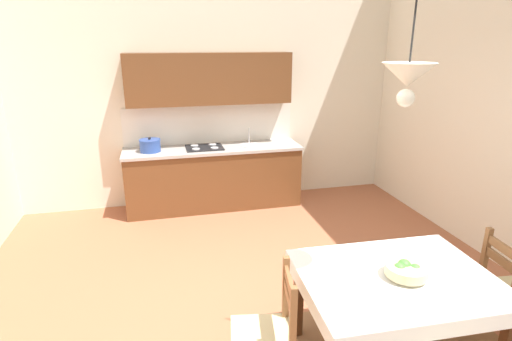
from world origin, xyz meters
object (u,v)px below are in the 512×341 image
object	(u,v)px
pendant_lamp	(408,76)
dining_chair_tv_side	(268,334)
dining_chair_window_side	(511,292)
kitchen_cabinetry	(213,150)
fruit_bowl	(406,270)
dining_table	(396,290)

from	to	relation	value
pendant_lamp	dining_chair_tv_side	bearing A→B (deg)	179.06
dining_chair_tv_side	dining_chair_window_side	world-z (taller)	same
kitchen_cabinetry	pendant_lamp	size ratio (longest dim) A/B	3.12
fruit_bowl	dining_chair_tv_side	bearing A→B (deg)	178.68
dining_chair_window_side	pendant_lamp	xyz separation A→B (m)	(-1.16, -0.02, 1.71)
kitchen_cabinetry	dining_table	xyz separation A→B (m)	(0.85, -3.42, -0.22)
kitchen_cabinetry	dining_table	size ratio (longest dim) A/B	1.77
kitchen_cabinetry	fruit_bowl	size ratio (longest dim) A/B	8.38
dining_chair_window_side	dining_chair_tv_side	bearing A→B (deg)	-179.81
dining_chair_window_side	fruit_bowl	distance (m)	1.07
dining_chair_tv_side	dining_table	bearing A→B (deg)	0.60
dining_chair_window_side	fruit_bowl	size ratio (longest dim) A/B	3.10
pendant_lamp	kitchen_cabinetry	bearing A→B (deg)	102.16
dining_table	dining_chair_window_side	bearing A→B (deg)	-0.20
dining_table	dining_chair_window_side	size ratio (longest dim) A/B	1.53
dining_chair_window_side	pendant_lamp	size ratio (longest dim) A/B	1.16
dining_table	pendant_lamp	xyz separation A→B (m)	(-0.11, -0.02, 1.52)
dining_table	dining_chair_tv_side	xyz separation A→B (m)	(-0.96, -0.01, -0.19)
dining_chair_window_side	pendant_lamp	bearing A→B (deg)	-178.99
kitchen_cabinetry	fruit_bowl	xyz separation A→B (m)	(0.89, -3.45, -0.04)
kitchen_cabinetry	pendant_lamp	distance (m)	3.75
dining_chair_tv_side	fruit_bowl	size ratio (longest dim) A/B	3.10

